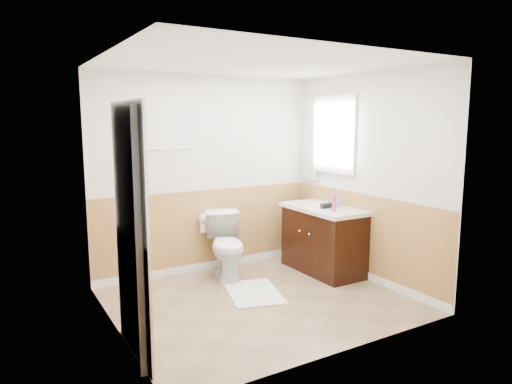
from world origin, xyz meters
TOP-DOWN VIEW (x-y plane):
  - floor at (0.00, 0.00)m, footprint 3.00×3.00m
  - ceiling at (0.00, 0.00)m, footprint 3.00×3.00m
  - wall_back at (0.00, 1.30)m, footprint 3.00×0.00m
  - wall_front at (0.00, -1.30)m, footprint 3.00×0.00m
  - wall_left at (-1.50, 0.00)m, footprint 0.00×3.00m
  - wall_right at (1.50, 0.00)m, footprint 0.00×3.00m
  - wainscot_back at (0.00, 1.29)m, footprint 3.00×0.00m
  - wainscot_front at (0.00, -1.29)m, footprint 3.00×0.00m
  - wainscot_left at (-1.49, 0.00)m, footprint 0.00×2.60m
  - wainscot_right at (1.49, 0.00)m, footprint 0.00×2.60m
  - toilet at (0.05, 0.87)m, footprint 0.64×0.87m
  - bath_mat at (0.05, 0.21)m, footprint 0.75×0.92m
  - vanity_cabinet at (1.21, 0.44)m, footprint 0.55×1.10m
  - vanity_knob_left at (0.91, 0.34)m, footprint 0.03×0.03m
  - vanity_knob_right at (0.91, 0.54)m, footprint 0.03×0.03m
  - countertop at (1.20, 0.44)m, footprint 0.60×1.15m
  - sink_basin at (1.21, 0.59)m, footprint 0.36×0.36m
  - faucet at (1.39, 0.59)m, footprint 0.02×0.02m
  - lotion_bottle at (1.11, 0.12)m, footprint 0.05×0.05m
  - soap_dispenser at (1.33, 0.33)m, footprint 0.10×0.10m
  - hair_dryer_body at (1.16, 0.34)m, footprint 0.14×0.07m
  - hair_dryer_handle at (1.13, 0.36)m, footprint 0.03×0.03m
  - mirror_panel at (1.48, 1.10)m, footprint 0.02×0.35m
  - window_frame at (1.47, 0.59)m, footprint 0.04×0.80m
  - window_glass at (1.49, 0.59)m, footprint 0.01×0.70m
  - door at (-1.40, -0.45)m, footprint 0.29×0.78m
  - door_frame at (-1.48, -0.45)m, footprint 0.02×0.92m
  - door_knob at (-1.34, -0.12)m, footprint 0.06×0.06m
  - towel_bar at (-0.55, 1.25)m, footprint 0.62×0.02m
  - tp_holder_bar at (-0.10, 1.23)m, footprint 0.14×0.02m
  - tp_roll at (-0.10, 1.23)m, footprint 0.10×0.11m
  - tp_sheet at (-0.10, 1.23)m, footprint 0.10×0.01m

SIDE VIEW (x-z plane):
  - floor at x=0.00m, z-range 0.00..0.00m
  - bath_mat at x=0.05m, z-range 0.00..0.02m
  - toilet at x=0.05m, z-range 0.00..0.80m
  - vanity_cabinet at x=1.21m, z-range 0.00..0.80m
  - wainscot_back at x=0.00m, z-range -1.00..2.00m
  - wainscot_front at x=0.00m, z-range -1.00..2.00m
  - wainscot_left at x=-1.49m, z-range -0.80..1.80m
  - wainscot_right at x=1.49m, z-range -0.80..1.80m
  - vanity_knob_left at x=0.91m, z-range 0.53..0.57m
  - vanity_knob_right at x=0.91m, z-range 0.53..0.57m
  - tp_sheet at x=-0.10m, z-range 0.51..0.67m
  - tp_holder_bar at x=-0.10m, z-range 0.69..0.71m
  - tp_roll at x=-0.10m, z-range 0.64..0.76m
  - countertop at x=1.20m, z-range 0.80..0.85m
  - hair_dryer_handle at x=1.13m, z-range 0.82..0.89m
  - sink_basin at x=1.21m, z-range 0.85..0.87m
  - hair_dryer_body at x=1.16m, z-range 0.85..0.92m
  - faucet at x=1.39m, z-range 0.85..0.99m
  - soap_dispenser at x=1.33m, z-range 0.85..1.04m
  - door_knob at x=-1.34m, z-range 0.92..0.98m
  - lotion_bottle at x=1.11m, z-range 0.85..1.07m
  - door at x=-1.40m, z-range 0.00..2.04m
  - door_frame at x=-1.48m, z-range -0.02..2.08m
  - wall_back at x=0.00m, z-range -0.25..2.75m
  - wall_front at x=0.00m, z-range -0.25..2.75m
  - wall_left at x=-1.50m, z-range -0.25..2.75m
  - wall_right at x=1.50m, z-range -0.25..2.75m
  - mirror_panel at x=1.48m, z-range 1.10..2.00m
  - towel_bar at x=-0.55m, z-range 1.59..1.61m
  - window_frame at x=1.47m, z-range 1.25..2.25m
  - window_glass at x=1.49m, z-range 1.30..2.20m
  - ceiling at x=0.00m, z-range 2.50..2.50m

